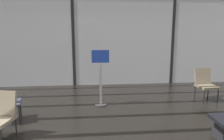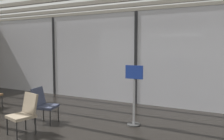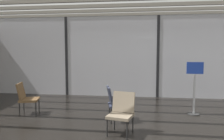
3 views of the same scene
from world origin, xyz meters
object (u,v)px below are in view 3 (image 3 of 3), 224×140
lounge_chair_2 (115,101)px  lounge_chair_0 (122,110)px  lounge_chair_4 (26,96)px  info_sign (194,90)px  parked_airplane (132,46)px

lounge_chair_2 → lounge_chair_0: bearing=-177.6°
lounge_chair_4 → info_sign: size_ratio=0.60×
lounge_chair_0 → lounge_chair_4: size_ratio=1.00×
lounge_chair_0 → lounge_chair_2: same height
parked_airplane → lounge_chair_4: size_ratio=15.62×
lounge_chair_0 → lounge_chair_4: same height
lounge_chair_0 → info_sign: size_ratio=0.60×
lounge_chair_0 → lounge_chair_2: bearing=120.2°
lounge_chair_4 → lounge_chair_0: bearing=-125.6°
lounge_chair_0 → lounge_chair_4: (-2.73, 1.06, 0.00)m
info_sign → lounge_chair_2: bearing=-157.7°
parked_airplane → lounge_chair_0: (0.22, -9.36, -1.53)m
parked_airplane → lounge_chair_2: bearing=-90.1°
info_sign → parked_airplane: bearing=104.9°
lounge_chair_2 → info_sign: size_ratio=0.60×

